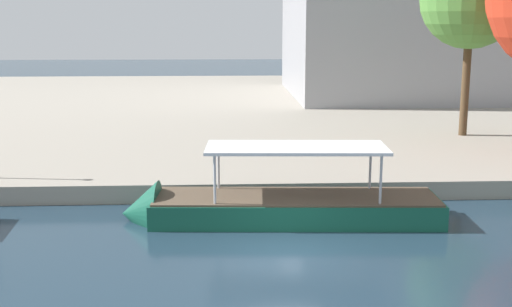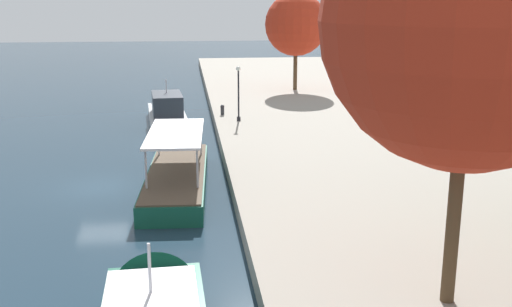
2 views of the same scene
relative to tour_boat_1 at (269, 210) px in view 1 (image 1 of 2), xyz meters
The scene contains 3 objects.
ground_plane 3.99m from the tour_boat_1, 84.14° to the right, with size 220.00×220.00×0.00m, color #1E3342.
dock_promenade 30.07m from the tour_boat_1, 89.23° to the left, with size 120.00×55.00×0.82m, color gray.
tour_boat_1 is the anchor object (origin of this frame).
Camera 1 is at (-2.12, -20.55, 7.65)m, focal length 46.30 mm.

